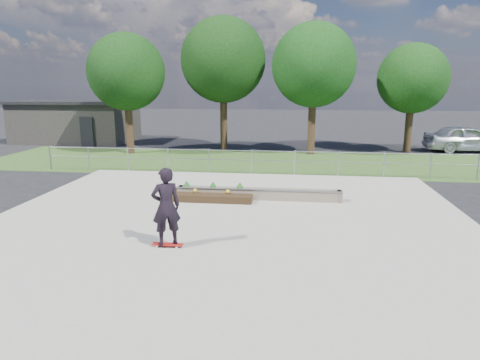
# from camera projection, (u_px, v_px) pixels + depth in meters

# --- Properties ---
(ground) EXTENTS (120.00, 120.00, 0.00)m
(ground) POSITION_uv_depth(u_px,v_px,m) (227.00, 226.00, 12.82)
(ground) COLOR black
(ground) RESTS_ON ground
(grass_verge) EXTENTS (30.00, 8.00, 0.02)m
(grass_verge) POSITION_uv_depth(u_px,v_px,m) (257.00, 162.00, 23.47)
(grass_verge) COLOR #2D4B1E
(grass_verge) RESTS_ON ground
(concrete_slab) EXTENTS (15.00, 15.00, 0.06)m
(concrete_slab) POSITION_uv_depth(u_px,v_px,m) (227.00, 225.00, 12.81)
(concrete_slab) COLOR gray
(concrete_slab) RESTS_ON ground
(fence) EXTENTS (20.06, 0.06, 1.20)m
(fence) POSITION_uv_depth(u_px,v_px,m) (251.00, 159.00, 19.91)
(fence) COLOR gray
(fence) RESTS_ON ground
(building) EXTENTS (8.40, 5.40, 3.00)m
(building) POSITION_uv_depth(u_px,v_px,m) (77.00, 121.00, 31.58)
(building) COLOR #282624
(building) RESTS_ON ground
(tree_far_left) EXTENTS (4.55, 4.55, 7.15)m
(tree_far_left) POSITION_uv_depth(u_px,v_px,m) (126.00, 72.00, 25.29)
(tree_far_left) COLOR #321F14
(tree_far_left) RESTS_ON ground
(tree_mid_left) EXTENTS (5.25, 5.25, 8.25)m
(tree_mid_left) POSITION_uv_depth(u_px,v_px,m) (223.00, 60.00, 26.41)
(tree_mid_left) COLOR black
(tree_mid_left) RESTS_ON ground
(tree_mid_right) EXTENTS (4.90, 4.90, 7.70)m
(tree_mid_right) POSITION_uv_depth(u_px,v_px,m) (314.00, 65.00, 24.87)
(tree_mid_right) COLOR #301E13
(tree_mid_right) RESTS_ON ground
(tree_far_right) EXTENTS (4.20, 4.20, 6.60)m
(tree_far_right) POSITION_uv_depth(u_px,v_px,m) (413.00, 79.00, 25.78)
(tree_far_right) COLOR #312013
(tree_far_right) RESTS_ON ground
(grind_ledge) EXTENTS (6.00, 0.44, 0.43)m
(grind_ledge) POSITION_uv_depth(u_px,v_px,m) (258.00, 194.00, 15.58)
(grind_ledge) COLOR #665C4B
(grind_ledge) RESTS_ON concrete_slab
(planter_bed) EXTENTS (3.00, 1.20, 0.61)m
(planter_bed) POSITION_uv_depth(u_px,v_px,m) (212.00, 194.00, 15.64)
(planter_bed) COLOR black
(planter_bed) RESTS_ON concrete_slab
(skateboarder) EXTENTS (0.87, 0.76, 2.09)m
(skateboarder) POSITION_uv_depth(u_px,v_px,m) (166.00, 207.00, 10.82)
(skateboarder) COLOR white
(skateboarder) RESTS_ON concrete_slab
(parked_car) EXTENTS (5.09, 2.45, 1.68)m
(parked_car) POSITION_uv_depth(u_px,v_px,m) (466.00, 138.00, 26.80)
(parked_car) COLOR #B0B4BA
(parked_car) RESTS_ON ground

